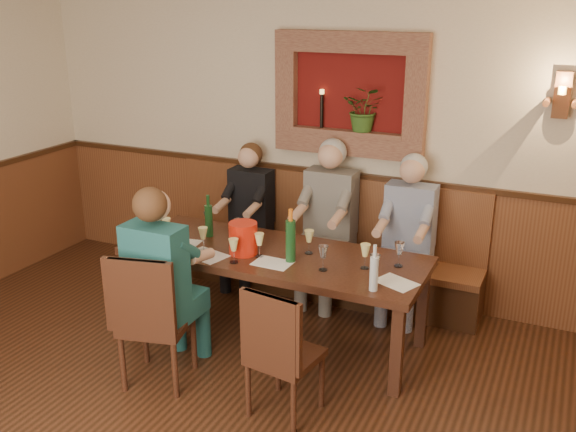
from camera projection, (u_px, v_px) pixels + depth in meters
name	position (u px, v px, depth m)	size (l,w,h in m)	color
room_shell	(104.00, 165.00, 3.08)	(6.04, 6.04, 2.82)	beige
wainscoting	(126.00, 396.00, 3.50)	(6.02, 6.02, 1.15)	brown
wall_niche	(353.00, 100.00, 5.54)	(1.36, 0.30, 1.06)	#60100D
wall_sconce	(562.00, 96.00, 4.82)	(0.25, 0.20, 0.35)	brown
dining_table	(274.00, 261.00, 5.06)	(2.40, 0.90, 0.75)	black
bench	(318.00, 259.00, 5.99)	(3.00, 0.45, 1.11)	#381E0F
chair_near_left	(157.00, 344.00, 4.59)	(0.54, 0.54, 1.02)	black
chair_near_right	(284.00, 377.00, 4.24)	(0.47, 0.47, 0.94)	black
person_bench_left	(247.00, 228.00, 6.09)	(0.40, 0.49, 1.37)	black
person_bench_mid	(327.00, 236.00, 5.75)	(0.45, 0.55, 1.49)	#504D4A
person_bench_right	(406.00, 252.00, 5.47)	(0.42, 0.52, 1.43)	navy
person_chair_front	(166.00, 297.00, 4.61)	(0.43, 0.53, 1.46)	navy
spittoon_bucket	(243.00, 238.00, 4.98)	(0.22, 0.22, 0.25)	red
wine_bottle_green_a	(291.00, 240.00, 4.81)	(0.09, 0.09, 0.42)	#19471E
wine_bottle_green_b	(209.00, 220.00, 5.33)	(0.07, 0.07, 0.36)	#19471E
water_bottle	(374.00, 273.00, 4.35)	(0.08, 0.08, 0.33)	silver
tasting_sheet_a	(181.00, 243.00, 5.22)	(0.30, 0.21, 0.00)	white
tasting_sheet_b	(273.00, 263.00, 4.83)	(0.29, 0.21, 0.00)	white
tasting_sheet_c	(396.00, 283.00, 4.50)	(0.28, 0.20, 0.00)	white
tasting_sheet_d	(206.00, 255.00, 4.97)	(0.32, 0.23, 0.00)	white
wine_glass_0	(167.00, 229.00, 5.26)	(0.08, 0.08, 0.19)	#FFF698
wine_glass_1	(208.00, 222.00, 5.41)	(0.08, 0.08, 0.19)	white
wine_glass_2	(203.00, 239.00, 5.05)	(0.08, 0.08, 0.19)	#FFF698
wine_glass_3	(238.00, 230.00, 5.24)	(0.08, 0.08, 0.19)	white
wine_glass_4	(259.00, 245.00, 4.92)	(0.08, 0.08, 0.19)	#FFF698
wine_glass_5	(309.00, 242.00, 4.99)	(0.08, 0.08, 0.19)	#FFF698
wine_glass_6	(323.00, 258.00, 4.68)	(0.08, 0.08, 0.19)	white
wine_glass_7	(365.00, 256.00, 4.71)	(0.08, 0.08, 0.19)	#FFF698
wine_glass_8	(375.00, 267.00, 4.52)	(0.08, 0.08, 0.19)	white
wine_glass_9	(234.00, 251.00, 4.81)	(0.08, 0.08, 0.19)	#FFF698
wine_glass_10	(399.00, 254.00, 4.75)	(0.08, 0.08, 0.19)	white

